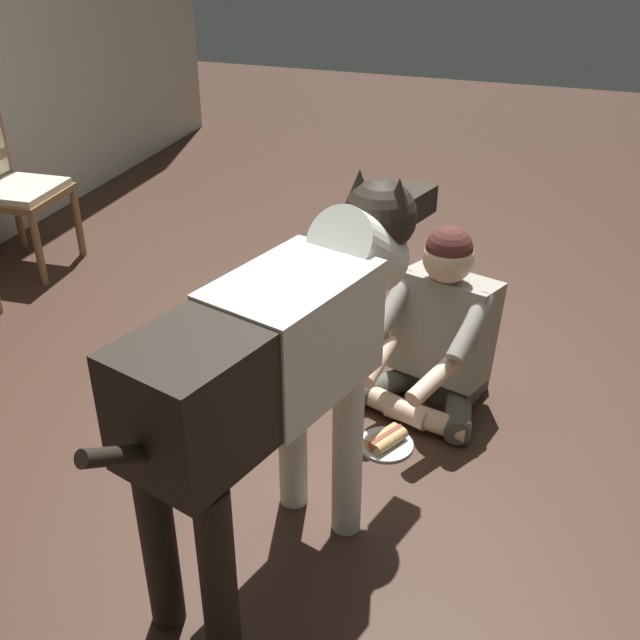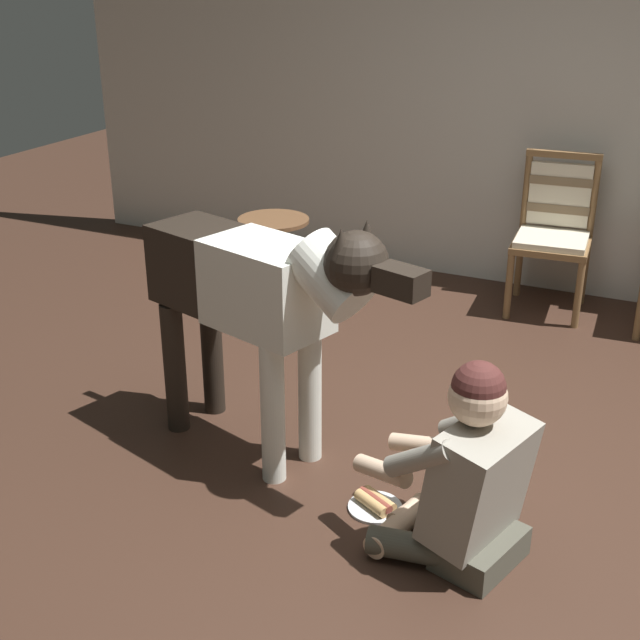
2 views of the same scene
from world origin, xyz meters
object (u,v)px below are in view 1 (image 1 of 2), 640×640
object	(u,v)px
person_sitting_on_floor	(439,334)
hot_dog_on_plate	(386,441)
dining_chair_right_of_pair	(4,177)
large_dog	(282,353)

from	to	relation	value
person_sitting_on_floor	hot_dog_on_plate	distance (m)	0.51
dining_chair_right_of_pair	hot_dog_on_plate	xyz separation A→B (m)	(-0.97, -2.52, -0.52)
person_sitting_on_floor	hot_dog_on_plate	xyz separation A→B (m)	(-0.39, 0.12, -0.31)
dining_chair_right_of_pair	person_sitting_on_floor	bearing A→B (deg)	-102.39
dining_chair_right_of_pair	person_sitting_on_floor	xyz separation A→B (m)	(-0.58, -2.63, -0.21)
large_dog	hot_dog_on_plate	distance (m)	1.00
person_sitting_on_floor	dining_chair_right_of_pair	bearing A→B (deg)	77.61
dining_chair_right_of_pair	hot_dog_on_plate	world-z (taller)	dining_chair_right_of_pair
large_dog	hot_dog_on_plate	bearing A→B (deg)	-16.64
person_sitting_on_floor	large_dog	distance (m)	1.16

